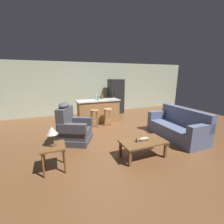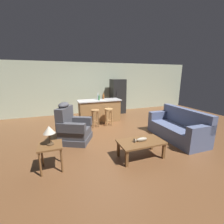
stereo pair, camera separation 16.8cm
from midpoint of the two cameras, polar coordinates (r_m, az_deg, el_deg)
name	(u,v)px [view 2 (the right image)]	position (r m, az deg, el deg)	size (l,w,h in m)	color
ground_plane	(110,132)	(5.38, 0.06, -7.59)	(12.00, 12.00, 0.00)	brown
back_wall	(90,88)	(8.04, -7.72, 9.00)	(12.00, 0.05, 2.60)	#9EA88E
coffee_table	(141,143)	(3.77, 12.28, -11.62)	(1.10, 0.60, 0.42)	brown
fish_figurine	(141,140)	(3.73, 12.10, -10.25)	(0.34, 0.10, 0.10)	#4C3823
couch	(178,128)	(5.23, 24.70, -5.57)	(0.86, 1.91, 0.94)	#4C5675
recliner_near_lamp	(73,128)	(4.65, -13.81, -5.94)	(1.13, 1.13, 1.20)	#3D3D42
end_table	(51,149)	(3.44, -21.06, -13.08)	(0.48, 0.48, 0.56)	brown
table_lamp	(49,131)	(3.29, -21.52, -6.65)	(0.24, 0.24, 0.41)	#4C3823
kitchen_island	(99,111)	(6.46, -4.06, 0.52)	(1.80, 0.70, 0.95)	olive
bar_stool_left	(95,115)	(5.79, -5.57, -1.16)	(0.32, 0.32, 0.68)	olive
bar_stool_right	(109,114)	(5.94, -0.46, -0.70)	(0.32, 0.32, 0.68)	#A87A47
refrigerator	(118,96)	(7.94, 2.79, 6.00)	(0.70, 0.69, 1.76)	black
bottle_tall_green	(99,98)	(6.28, -4.20, 5.44)	(0.07, 0.07, 0.26)	#2D6B38
bottle_short_amber	(103,97)	(6.55, -2.57, 5.87)	(0.09, 0.09, 0.28)	brown
bottle_wine_dark	(98,97)	(6.45, -4.64, 5.76)	(0.08, 0.08, 0.29)	silver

